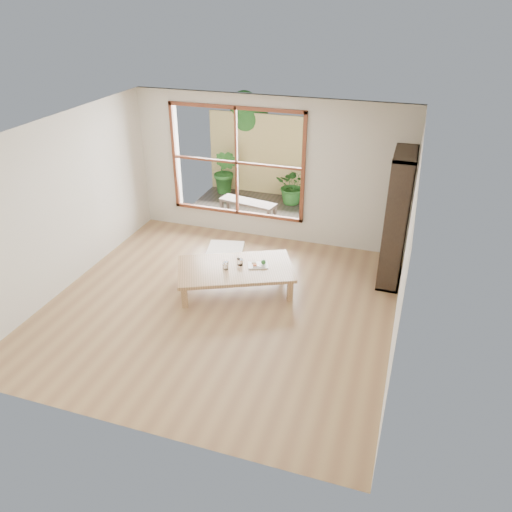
# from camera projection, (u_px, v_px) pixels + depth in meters

# --- Properties ---
(ground) EXTENTS (5.00, 5.00, 0.00)m
(ground) POSITION_uv_depth(u_px,v_px,m) (221.00, 305.00, 7.45)
(ground) COLOR #A58152
(ground) RESTS_ON ground
(low_table) EXTENTS (2.00, 1.63, 0.38)m
(low_table) POSITION_uv_depth(u_px,v_px,m) (235.00, 270.00, 7.69)
(low_table) COLOR tan
(low_table) RESTS_ON ground
(floor_cushion) EXTENTS (0.74, 0.74, 0.09)m
(floor_cushion) POSITION_uv_depth(u_px,v_px,m) (225.00, 251.00, 8.88)
(floor_cushion) COLOR silver
(floor_cushion) RESTS_ON ground
(bookshelf) EXTENTS (0.34, 0.94, 2.09)m
(bookshelf) POSITION_uv_depth(u_px,v_px,m) (397.00, 219.00, 7.65)
(bookshelf) COLOR #30251B
(bookshelf) RESTS_ON ground
(glass_tall) EXTENTS (0.07, 0.07, 0.13)m
(glass_tall) POSITION_uv_depth(u_px,v_px,m) (226.00, 266.00, 7.59)
(glass_tall) COLOR silver
(glass_tall) RESTS_ON low_table
(glass_mid) EXTENTS (0.07, 0.07, 0.09)m
(glass_mid) POSITION_uv_depth(u_px,v_px,m) (239.00, 261.00, 7.74)
(glass_mid) COLOR silver
(glass_mid) RESTS_ON low_table
(glass_short) EXTENTS (0.08, 0.08, 0.10)m
(glass_short) POSITION_uv_depth(u_px,v_px,m) (240.00, 262.00, 7.71)
(glass_short) COLOR silver
(glass_short) RESTS_ON low_table
(glass_small) EXTENTS (0.05, 0.05, 0.07)m
(glass_small) POSITION_uv_depth(u_px,v_px,m) (224.00, 266.00, 7.65)
(glass_small) COLOR silver
(glass_small) RESTS_ON low_table
(food_tray) EXTENTS (0.37, 0.32, 0.10)m
(food_tray) POSITION_uv_depth(u_px,v_px,m) (259.00, 264.00, 7.70)
(food_tray) COLOR white
(food_tray) RESTS_ON low_table
(deck) EXTENTS (2.80, 2.00, 0.05)m
(deck) POSITION_uv_depth(u_px,v_px,m) (256.00, 210.00, 10.59)
(deck) COLOR #322A24
(deck) RESTS_ON ground
(garden_bench) EXTENTS (1.21, 0.56, 0.37)m
(garden_bench) POSITION_uv_depth(u_px,v_px,m) (248.00, 204.00, 10.02)
(garden_bench) COLOR #30251B
(garden_bench) RESTS_ON deck
(bamboo_fence) EXTENTS (2.80, 0.06, 1.80)m
(bamboo_fence) POSITION_uv_depth(u_px,v_px,m) (270.00, 156.00, 10.99)
(bamboo_fence) COLOR tan
(bamboo_fence) RESTS_ON ground
(shrub_right) EXTENTS (0.84, 0.76, 0.81)m
(shrub_right) POSITION_uv_depth(u_px,v_px,m) (293.00, 185.00, 10.68)
(shrub_right) COLOR #245820
(shrub_right) RESTS_ON deck
(shrub_left) EXTENTS (0.68, 0.61, 1.02)m
(shrub_left) POSITION_uv_depth(u_px,v_px,m) (225.00, 172.00, 11.16)
(shrub_left) COLOR #245820
(shrub_left) RESTS_ON deck
(garden_tree) EXTENTS (1.04, 0.85, 2.22)m
(garden_tree) POSITION_uv_depth(u_px,v_px,m) (245.00, 117.00, 11.08)
(garden_tree) COLOR #4C3D2D
(garden_tree) RESTS_ON ground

